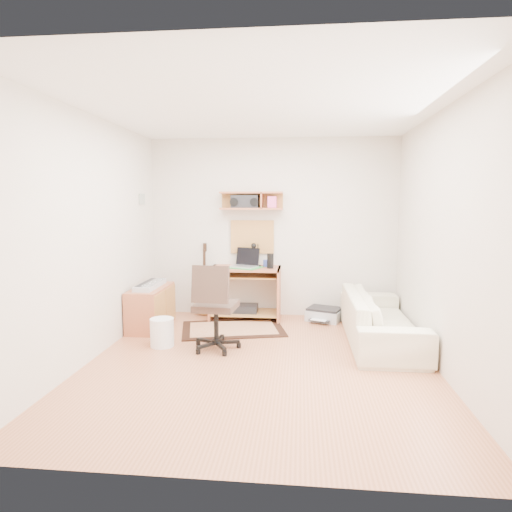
# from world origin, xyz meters

# --- Properties ---
(floor) EXTENTS (3.60, 4.00, 0.01)m
(floor) POSITION_xyz_m (0.00, 0.00, -0.01)
(floor) COLOR #BB744E
(floor) RESTS_ON ground
(ceiling) EXTENTS (3.60, 4.00, 0.01)m
(ceiling) POSITION_xyz_m (0.00, 0.00, 2.60)
(ceiling) COLOR white
(ceiling) RESTS_ON ground
(back_wall) EXTENTS (3.60, 0.01, 2.60)m
(back_wall) POSITION_xyz_m (0.00, 2.00, 1.30)
(back_wall) COLOR beige
(back_wall) RESTS_ON ground
(left_wall) EXTENTS (0.01, 4.00, 2.60)m
(left_wall) POSITION_xyz_m (-1.80, 0.00, 1.30)
(left_wall) COLOR beige
(left_wall) RESTS_ON ground
(right_wall) EXTENTS (0.01, 4.00, 2.60)m
(right_wall) POSITION_xyz_m (1.80, 0.00, 1.30)
(right_wall) COLOR beige
(right_wall) RESTS_ON ground
(wall_shelf) EXTENTS (0.90, 0.25, 0.26)m
(wall_shelf) POSITION_xyz_m (-0.30, 1.88, 1.70)
(wall_shelf) COLOR #B0603E
(wall_shelf) RESTS_ON back_wall
(cork_board) EXTENTS (0.64, 0.03, 0.49)m
(cork_board) POSITION_xyz_m (-0.30, 1.98, 1.17)
(cork_board) COLOR #A78A53
(cork_board) RESTS_ON back_wall
(wall_photo) EXTENTS (0.02, 0.20, 0.15)m
(wall_photo) POSITION_xyz_m (-1.79, 1.50, 1.72)
(wall_photo) COLOR #4C8CBF
(wall_photo) RESTS_ON left_wall
(desk) EXTENTS (1.00, 0.55, 0.75)m
(desk) POSITION_xyz_m (-0.37, 1.73, 0.38)
(desk) COLOR #B0603E
(desk) RESTS_ON floor
(laptop) EXTENTS (0.48, 0.48, 0.28)m
(laptop) POSITION_xyz_m (-0.40, 1.71, 0.89)
(laptop) COLOR silver
(laptop) RESTS_ON desk
(speaker) EXTENTS (0.09, 0.09, 0.21)m
(speaker) POSITION_xyz_m (-0.01, 1.68, 0.86)
(speaker) COLOR black
(speaker) RESTS_ON desk
(desk_lamp) EXTENTS (0.11, 0.11, 0.34)m
(desk_lamp) POSITION_xyz_m (-0.20, 1.87, 0.92)
(desk_lamp) COLOR black
(desk_lamp) RESTS_ON desk
(pencil_cup) EXTENTS (0.07, 0.07, 0.10)m
(pencil_cup) POSITION_xyz_m (-0.09, 1.83, 0.80)
(pencil_cup) COLOR #3648A4
(pencil_cup) RESTS_ON desk
(boombox) EXTENTS (0.39, 0.18, 0.20)m
(boombox) POSITION_xyz_m (-0.40, 1.87, 1.68)
(boombox) COLOR black
(boombox) RESTS_ON wall_shelf
(rug) EXTENTS (1.49, 1.17, 0.02)m
(rug) POSITION_xyz_m (-0.47, 1.16, 0.01)
(rug) COLOR #CDB589
(rug) RESTS_ON floor
(task_chair) EXTENTS (0.56, 0.56, 1.01)m
(task_chair) POSITION_xyz_m (-0.54, 0.37, 0.50)
(task_chair) COLOR #382921
(task_chair) RESTS_ON floor
(cabinet) EXTENTS (0.40, 0.90, 0.55)m
(cabinet) POSITION_xyz_m (-1.58, 1.14, 0.28)
(cabinet) COLOR #B0603E
(cabinet) RESTS_ON floor
(music_keyboard) EXTENTS (0.22, 0.72, 0.06)m
(music_keyboard) POSITION_xyz_m (-1.58, 1.14, 0.58)
(music_keyboard) COLOR #B2B5BA
(music_keyboard) RESTS_ON cabinet
(guitar) EXTENTS (0.33, 0.25, 1.08)m
(guitar) POSITION_xyz_m (-1.01, 1.86, 0.54)
(guitar) COLOR #A66A33
(guitar) RESTS_ON floor
(waste_basket) EXTENTS (0.35, 0.35, 0.33)m
(waste_basket) POSITION_xyz_m (-1.19, 0.40, 0.17)
(waste_basket) COLOR white
(waste_basket) RESTS_ON floor
(printer) EXTENTS (0.56, 0.50, 0.17)m
(printer) POSITION_xyz_m (0.76, 1.74, 0.09)
(printer) COLOR #A5A8AA
(printer) RESTS_ON floor
(sofa) EXTENTS (0.58, 1.98, 0.78)m
(sofa) POSITION_xyz_m (1.38, 0.85, 0.39)
(sofa) COLOR beige
(sofa) RESTS_ON floor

